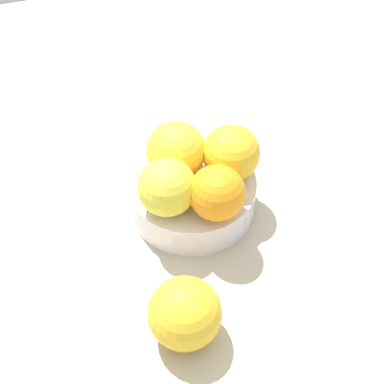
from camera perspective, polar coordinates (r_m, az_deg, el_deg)
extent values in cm
cube|color=#BCB29E|center=(72.44, 0.00, -1.94)|extent=(110.00, 110.00, 2.00)
cylinder|color=silver|center=(71.36, 0.00, -1.23)|extent=(9.53, 9.53, 0.80)
cylinder|color=silver|center=(69.96, 0.00, -0.24)|extent=(15.37, 15.37, 4.50)
sphere|color=orange|center=(62.96, 2.48, -0.10)|extent=(6.31, 6.31, 6.31)
sphere|color=yellow|center=(63.33, -2.49, 0.47)|extent=(6.60, 6.60, 6.60)
sphere|color=yellow|center=(67.00, -1.59, 4.10)|extent=(6.98, 6.98, 6.98)
sphere|color=yellow|center=(67.09, 3.84, 3.91)|extent=(6.73, 6.73, 6.73)
sphere|color=yellow|center=(58.74, -0.72, -11.88)|extent=(7.52, 7.52, 7.52)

